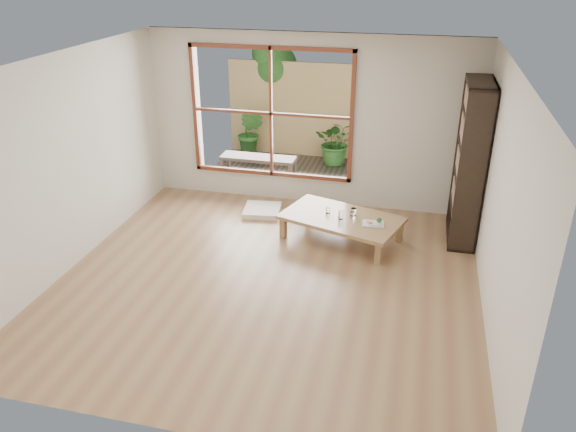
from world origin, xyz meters
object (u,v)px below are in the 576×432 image
(low_table, at_px, (342,219))
(garden_bench, at_px, (258,160))
(food_tray, at_px, (374,223))
(bookshelf, at_px, (470,164))

(low_table, distance_m, garden_bench, 2.55)
(garden_bench, bearing_deg, food_tray, -41.94)
(low_table, relative_size, garden_bench, 1.38)
(bookshelf, distance_m, food_tray, 1.49)
(low_table, relative_size, bookshelf, 0.82)
(food_tray, xyz_separation_m, garden_bench, (-2.19, 2.00, 0.01))
(bookshelf, relative_size, food_tray, 7.19)
(bookshelf, height_order, food_tray, bookshelf)
(low_table, height_order, garden_bench, garden_bench)
(low_table, bearing_deg, food_tray, 1.70)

